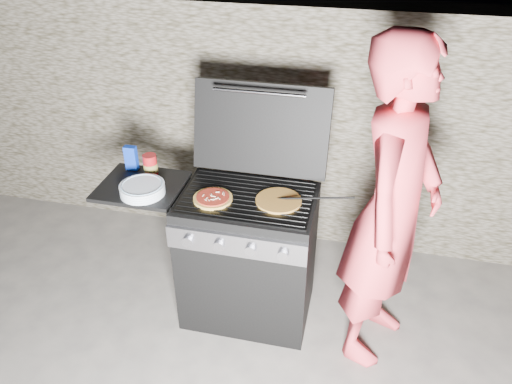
% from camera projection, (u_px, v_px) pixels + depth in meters
% --- Properties ---
extents(ground, '(50.00, 50.00, 0.00)m').
position_uv_depth(ground, '(249.00, 308.00, 3.40)').
color(ground, '#4F4B48').
extents(stone_wall, '(8.00, 0.35, 1.80)m').
position_uv_depth(stone_wall, '(281.00, 124.00, 3.78)').
color(stone_wall, slate).
rests_on(stone_wall, ground).
extents(gas_grill, '(1.34, 0.79, 0.91)m').
position_uv_depth(gas_grill, '(211.00, 251.00, 3.20)').
color(gas_grill, black).
rests_on(gas_grill, ground).
extents(pizza_topped, '(0.30, 0.30, 0.03)m').
position_uv_depth(pizza_topped, '(213.00, 198.00, 2.88)').
color(pizza_topped, '#AF843E').
rests_on(pizza_topped, gas_grill).
extents(pizza_plain, '(0.32, 0.32, 0.01)m').
position_uv_depth(pizza_plain, '(279.00, 200.00, 2.86)').
color(pizza_plain, gold).
rests_on(pizza_plain, gas_grill).
extents(sauce_jar, '(0.09, 0.09, 0.13)m').
position_uv_depth(sauce_jar, '(150.00, 165.00, 3.11)').
color(sauce_jar, maroon).
rests_on(sauce_jar, gas_grill).
extents(blue_carton, '(0.08, 0.05, 0.16)m').
position_uv_depth(blue_carton, '(131.00, 158.00, 3.15)').
color(blue_carton, '#0C30B1').
rests_on(blue_carton, gas_grill).
extents(plate_stack, '(0.34, 0.34, 0.06)m').
position_uv_depth(plate_stack, '(142.00, 189.00, 2.94)').
color(plate_stack, white).
rests_on(plate_stack, gas_grill).
extents(person, '(0.67, 0.82, 1.94)m').
position_uv_depth(person, '(392.00, 212.00, 2.68)').
color(person, '#DF3D49').
rests_on(person, ground).
extents(tongs, '(0.46, 0.02, 0.09)m').
position_uv_depth(tongs, '(313.00, 198.00, 2.81)').
color(tongs, black).
rests_on(tongs, gas_grill).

